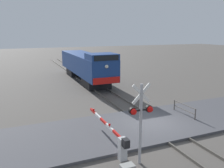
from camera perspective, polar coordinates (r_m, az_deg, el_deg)
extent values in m
plane|color=#514C47|center=(16.12, 9.85, -9.74)|extent=(160.00, 160.00, 0.00)
cube|color=#59544C|center=(15.74, 7.63, -9.94)|extent=(0.08, 80.00, 0.15)
cube|color=#59544C|center=(16.47, 11.99, -9.06)|extent=(0.08, 80.00, 0.15)
cube|color=#47474C|center=(16.09, 9.86, -9.48)|extent=(36.00, 5.53, 0.16)
cube|color=black|center=(26.08, -3.98, 0.34)|extent=(2.53, 3.20, 1.05)
cube|color=black|center=(33.62, -8.43, 3.04)|extent=(2.53, 3.20, 1.05)
cube|color=navy|center=(29.56, -6.57, 5.01)|extent=(2.97, 14.57, 2.25)
cube|color=navy|center=(23.73, -2.52, 6.70)|extent=(2.91, 2.58, 0.63)
cube|color=black|center=(22.51, -1.34, 6.38)|extent=(2.53, 0.06, 0.50)
cube|color=red|center=(22.85, -1.31, 0.83)|extent=(2.82, 0.08, 0.64)
sphere|color=#F2EACC|center=(22.59, -1.32, 4.30)|extent=(0.36, 0.36, 0.36)
cylinder|color=#ADADB2|center=(10.90, 6.99, -9.93)|extent=(0.14, 0.14, 3.86)
cube|color=white|center=(10.43, 7.21, -2.40)|extent=(0.95, 0.04, 0.95)
cube|color=white|center=(10.43, 7.21, -2.40)|extent=(0.95, 0.04, 0.95)
cube|color=black|center=(10.65, 7.09, -6.30)|extent=(1.04, 0.08, 0.08)
sphere|color=red|center=(10.37, 5.34, -6.78)|extent=(0.28, 0.28, 0.28)
sphere|color=red|center=(10.77, 9.31, -6.14)|extent=(0.28, 0.28, 0.28)
cylinder|color=black|center=(10.47, 5.03, -6.58)|extent=(0.34, 0.14, 0.34)
cylinder|color=black|center=(10.87, 8.97, -5.96)|extent=(0.34, 0.14, 0.34)
cube|color=silver|center=(11.68, 2.57, -15.60)|extent=(0.36, 0.36, 1.14)
cube|color=black|center=(11.19, 3.39, -14.25)|extent=(0.28, 0.36, 0.40)
cube|color=red|center=(12.02, 1.18, -12.23)|extent=(0.10, 0.95, 0.14)
cube|color=white|center=(12.81, -0.57, -10.58)|extent=(0.10, 0.95, 0.14)
cube|color=red|center=(13.63, -2.10, -9.12)|extent=(0.10, 0.95, 0.14)
cube|color=white|center=(14.46, -3.45, -7.82)|extent=(0.10, 0.95, 0.14)
cube|color=red|center=(15.30, -4.64, -6.66)|extent=(0.10, 0.95, 0.14)
sphere|color=red|center=(12.79, -0.64, -9.94)|extent=(0.14, 0.14, 0.14)
sphere|color=red|center=(15.16, -4.52, -6.28)|extent=(0.14, 0.14, 0.14)
cylinder|color=#4C4742|center=(17.15, 19.68, -7.24)|extent=(0.08, 0.08, 0.95)
cylinder|color=#4C4742|center=(18.78, 15.01, -5.19)|extent=(0.08, 0.08, 0.95)
cylinder|color=#4C4742|center=(17.81, 17.33, -4.85)|extent=(0.06, 2.28, 0.06)
cylinder|color=#4C4742|center=(17.93, 17.24, -6.03)|extent=(0.06, 2.28, 0.06)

